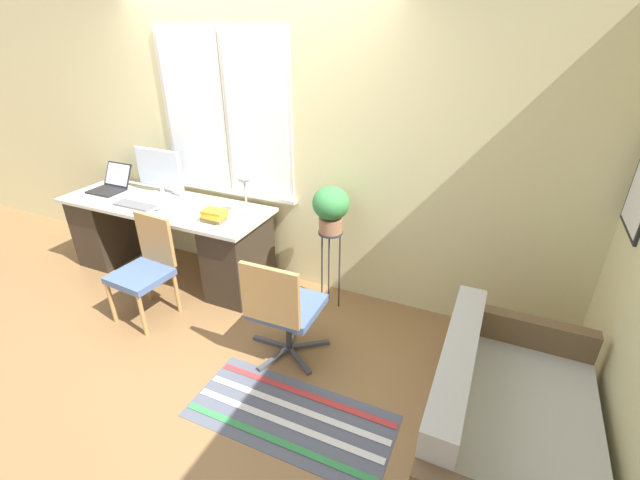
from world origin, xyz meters
The scene contains 15 objects.
ground_plane centered at (0.00, 0.00, 0.00)m, with size 14.00×14.00×0.00m, color olive.
wall_back_with_window centered at (-0.01, 0.78, 1.35)m, with size 9.00×0.12×2.70m.
desk centered at (-0.81, 0.35, 0.40)m, with size 2.09×0.70×0.75m.
laptop centered at (-1.54, 0.42, 0.81)m, with size 0.32×0.36×0.24m.
monitor centered at (-1.00, 0.56, 0.98)m, with size 0.53×0.20×0.44m.
keyboard centered at (-1.00, 0.19, 0.76)m, with size 0.41×0.14×0.02m.
mouse centered at (-0.73, 0.20, 0.77)m, with size 0.04×0.07×0.03m.
desk_lamp centered at (0.08, 0.42, 1.05)m, with size 0.13×0.13×0.39m.
book_stack centered at (-0.11, 0.21, 0.81)m, with size 0.22×0.16×0.11m.
desk_chair_wooden centered at (-0.51, -0.25, 0.46)m, with size 0.45×0.46×0.87m.
office_chair_swivel centered at (0.80, -0.27, 0.45)m, with size 0.59×0.62×0.87m.
couch_loveseat centered at (2.32, -0.62, 0.29)m, with size 0.82×1.36×0.81m.
plant_stand centered at (0.85, 0.49, 0.60)m, with size 0.20×0.20×0.73m.
potted_plant centered at (0.85, 0.49, 0.95)m, with size 0.30×0.30×0.39m.
floor_rug_striped centered at (1.10, -0.75, 0.00)m, with size 1.33×0.60×0.01m.
Camera 1 is at (2.07, -2.44, 2.28)m, focal length 24.00 mm.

